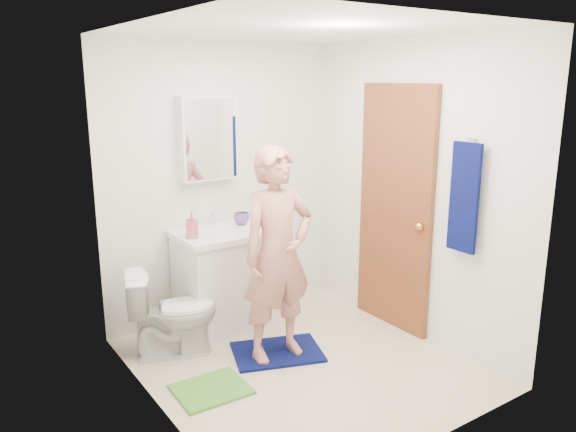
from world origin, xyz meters
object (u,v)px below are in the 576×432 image
Objects in this scene: medicine_cabinet at (208,138)px; toothbrush_cup at (241,219)px; toilet at (172,312)px; soap_dispenser at (192,225)px; vanity_cabinet at (225,282)px; man at (278,255)px; towel at (464,198)px.

medicine_cabinet is 0.75m from toothbrush_cup.
soap_dispenser is (0.28, 0.19, 0.61)m from toilet.
man is at bearing -85.23° from vanity_cabinet.
medicine_cabinet is at bearing 90.00° from vanity_cabinet.
medicine_cabinet is 1.03× the size of toilet.
toilet is (-0.58, -0.23, -0.06)m from vanity_cabinet.
towel reaches higher than toothbrush_cup.
medicine_cabinet reaches higher than soap_dispenser.
soap_dispenser is at bearing -38.36° from toilet.
towel is at bearing -32.57° from man.
vanity_cabinet is 1.00× the size of towel.
towel reaches higher than vanity_cabinet.
towel is at bearing -55.39° from medicine_cabinet.
soap_dispenser is (-1.48, 1.44, -0.30)m from towel.
towel reaches higher than man.
medicine_cabinet is at bearing 151.12° from toothbrush_cup.
man is at bearing -110.86° from toilet.
man is (0.06, -0.74, 0.42)m from vanity_cabinet.
medicine_cabinet is at bearing -34.17° from toilet.
vanity_cabinet is 0.62m from toilet.
towel is 1.88m from toothbrush_cup.
man reaches higher than toilet.
toothbrush_cup is at bearing -28.88° from medicine_cabinet.
toilet is 0.42× the size of man.
toilet is at bearing -141.95° from medicine_cabinet.
toothbrush_cup is at bearing 120.94° from towel.
medicine_cabinet reaches higher than man.
man reaches higher than soap_dispenser.
vanity_cabinet is 2.08m from towel.
medicine_cabinet reaches higher than toothbrush_cup.
towel is 0.50× the size of man.
vanity_cabinet is 0.50× the size of man.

